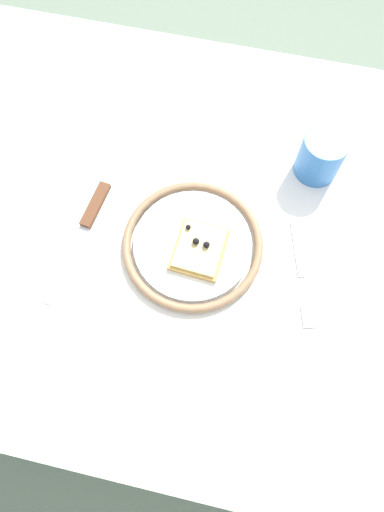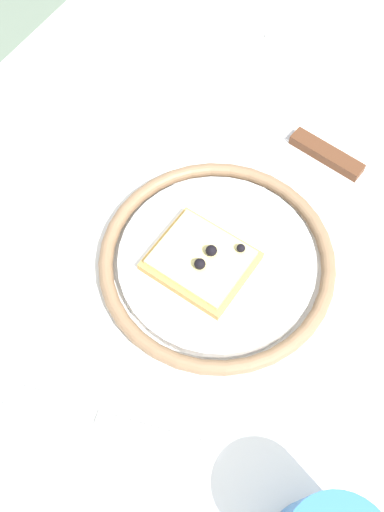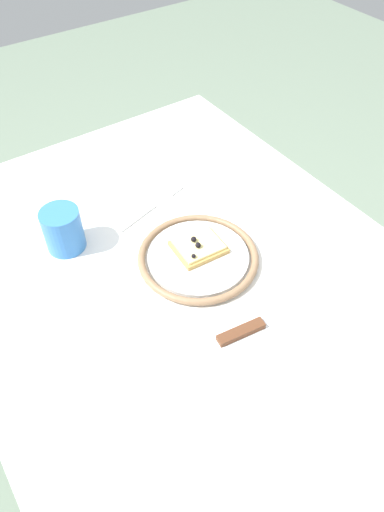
% 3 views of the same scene
% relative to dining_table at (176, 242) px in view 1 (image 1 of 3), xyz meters
% --- Properties ---
extents(ground_plane, '(6.00, 6.00, 0.00)m').
position_rel_dining_table_xyz_m(ground_plane, '(0.00, 0.00, -0.63)').
color(ground_plane, slate).
extents(dining_table, '(1.17, 0.84, 0.71)m').
position_rel_dining_table_xyz_m(dining_table, '(0.00, 0.00, 0.00)').
color(dining_table, white).
rests_on(dining_table, ground_plane).
extents(plate, '(0.24, 0.24, 0.02)m').
position_rel_dining_table_xyz_m(plate, '(-0.04, 0.04, 0.10)').
color(plate, white).
rests_on(plate, dining_table).
extents(pizza_slice_near, '(0.09, 0.10, 0.03)m').
position_rel_dining_table_xyz_m(pizza_slice_near, '(-0.06, 0.05, 0.11)').
color(pizza_slice_near, tan).
rests_on(pizza_slice_near, plate).
extents(knife, '(0.05, 0.24, 0.01)m').
position_rel_dining_table_xyz_m(knife, '(0.15, 0.03, 0.09)').
color(knife, silver).
rests_on(knife, dining_table).
extents(fork, '(0.07, 0.20, 0.00)m').
position_rel_dining_table_xyz_m(fork, '(-0.23, 0.04, 0.09)').
color(fork, silver).
rests_on(fork, dining_table).
extents(cup, '(0.08, 0.08, 0.09)m').
position_rel_dining_table_xyz_m(cup, '(-0.23, -0.16, 0.13)').
color(cup, '#3372BF').
rests_on(cup, dining_table).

